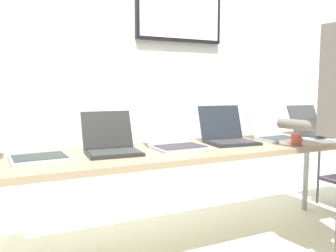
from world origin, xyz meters
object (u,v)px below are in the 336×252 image
(laptop_station_1, at_px, (111,144))
(laptop_station_4, at_px, (273,133))
(laptop_station_2, at_px, (175,139))
(laptop_station_3, at_px, (227,134))
(workbench, at_px, (176,155))
(laptop_station_0, at_px, (37,148))
(coffee_mug, at_px, (296,139))
(laptop_station_5, at_px, (314,129))

(laptop_station_1, relative_size, laptop_station_4, 1.08)
(laptop_station_2, relative_size, laptop_station_3, 0.94)
(laptop_station_1, height_order, laptop_station_4, laptop_station_1)
(workbench, bearing_deg, laptop_station_3, 7.22)
(laptop_station_0, xyz_separation_m, coffee_mug, (1.72, -0.32, -0.02))
(workbench, xyz_separation_m, laptop_station_3, (0.46, 0.06, 0.11))
(laptop_station_4, bearing_deg, laptop_station_1, -179.95)
(laptop_station_2, bearing_deg, laptop_station_3, 2.25)
(coffee_mug, bearing_deg, laptop_station_5, 30.71)
(workbench, height_order, laptop_station_3, laptop_station_3)
(laptop_station_5, xyz_separation_m, coffee_mug, (-0.53, -0.31, -0.02))
(laptop_station_1, height_order, laptop_station_5, laptop_station_1)
(laptop_station_4, distance_m, laptop_station_5, 0.48)
(workbench, bearing_deg, laptop_station_0, 175.23)
(laptop_station_3, height_order, coffee_mug, laptop_station_3)
(laptop_station_3, bearing_deg, laptop_station_2, -177.75)
(laptop_station_0, xyz_separation_m, laptop_station_4, (1.78, -0.03, -0.01))
(laptop_station_1, relative_size, coffee_mug, 4.58)
(workbench, distance_m, laptop_station_2, 0.11)
(laptop_station_0, bearing_deg, coffee_mug, -10.63)
(laptop_station_3, xyz_separation_m, coffee_mug, (0.38, -0.31, -0.02))
(workbench, xyz_separation_m, laptop_station_0, (-0.88, 0.07, 0.11))
(laptop_station_3, distance_m, laptop_station_4, 0.43)
(laptop_station_3, relative_size, coffee_mug, 4.67)
(laptop_station_4, bearing_deg, laptop_station_0, 179.08)
(laptop_station_3, xyz_separation_m, laptop_station_4, (0.43, -0.01, -0.01))
(laptop_station_4, bearing_deg, coffee_mug, -99.81)
(laptop_station_1, bearing_deg, laptop_station_2, -0.43)
(laptop_station_2, relative_size, laptop_station_4, 1.03)
(workbench, bearing_deg, laptop_station_2, 80.63)
(workbench, distance_m, laptop_station_0, 0.89)
(laptop_station_3, bearing_deg, laptop_station_0, 179.35)
(laptop_station_1, bearing_deg, laptop_station_3, 0.92)
(workbench, relative_size, laptop_station_2, 8.77)
(laptop_station_0, distance_m, laptop_station_1, 0.44)
(laptop_station_0, relative_size, laptop_station_4, 1.03)
(workbench, distance_m, laptop_station_5, 1.38)
(coffee_mug, bearing_deg, laptop_station_1, 167.14)
(laptop_station_2, distance_m, coffee_mug, 0.88)
(laptop_station_3, xyz_separation_m, laptop_station_5, (0.91, 0.01, -0.00))
(laptop_station_1, bearing_deg, workbench, -5.63)
(coffee_mug, bearing_deg, laptop_station_2, 160.84)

